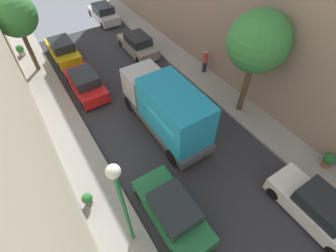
{
  "coord_description": "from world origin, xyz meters",
  "views": [
    {
      "loc": [
        -5.31,
        -7.27,
        11.12
      ],
      "look_at": [
        -0.02,
        0.91,
        0.5
      ],
      "focal_mm": 26.43,
      "sensor_mm": 36.0,
      "label": 1
    }
  ],
  "objects_px": {
    "parked_car_left_1": "(172,211)",
    "potted_plant_3": "(329,160)",
    "parked_car_left_2": "(86,83)",
    "potted_plant_2": "(87,199)",
    "parked_car_right_1": "(138,45)",
    "street_tree_0": "(14,15)",
    "delivery_truck": "(166,108)",
    "parked_car_right_0": "(317,208)",
    "pedestrian": "(205,61)",
    "potted_plant_0": "(20,50)",
    "lamp_post": "(121,199)",
    "street_tree_1": "(258,42)",
    "parked_car_right_2": "(103,13)",
    "parked_car_left_3": "(63,50)"
  },
  "relations": [
    {
      "from": "parked_car_left_3",
      "to": "parked_car_right_2",
      "type": "xyz_separation_m",
      "value": [
        5.4,
        4.61,
        0.0
      ]
    },
    {
      "from": "parked_car_left_2",
      "to": "pedestrian",
      "type": "distance_m",
      "value": 8.63
    },
    {
      "from": "parked_car_left_1",
      "to": "parked_car_right_2",
      "type": "bearing_deg",
      "value": 75.16
    },
    {
      "from": "street_tree_1",
      "to": "delivery_truck",
      "type": "bearing_deg",
      "value": 166.5
    },
    {
      "from": "parked_car_right_1",
      "to": "potted_plant_3",
      "type": "distance_m",
      "value": 15.57
    },
    {
      "from": "parked_car_right_2",
      "to": "pedestrian",
      "type": "distance_m",
      "value": 12.7
    },
    {
      "from": "street_tree_0",
      "to": "street_tree_1",
      "type": "distance_m",
      "value": 15.13
    },
    {
      "from": "parked_car_right_0",
      "to": "lamp_post",
      "type": "bearing_deg",
      "value": 154.51
    },
    {
      "from": "parked_car_left_2",
      "to": "parked_car_right_1",
      "type": "xyz_separation_m",
      "value": [
        5.4,
        2.57,
        0.0
      ]
    },
    {
      "from": "street_tree_1",
      "to": "potted_plant_3",
      "type": "bearing_deg",
      "value": -82.9
    },
    {
      "from": "parked_car_right_0",
      "to": "street_tree_1",
      "type": "relative_size",
      "value": 0.67
    },
    {
      "from": "potted_plant_0",
      "to": "potted_plant_3",
      "type": "height_order",
      "value": "potted_plant_3"
    },
    {
      "from": "parked_car_left_3",
      "to": "pedestrian",
      "type": "xyz_separation_m",
      "value": [
        8.19,
        -7.77,
        0.35
      ]
    },
    {
      "from": "delivery_truck",
      "to": "street_tree_1",
      "type": "distance_m",
      "value": 5.78
    },
    {
      "from": "parked_car_right_2",
      "to": "lamp_post",
      "type": "distance_m",
      "value": 21.7
    },
    {
      "from": "parked_car_left_1",
      "to": "delivery_truck",
      "type": "bearing_deg",
      "value": 60.22
    },
    {
      "from": "parked_car_right_1",
      "to": "delivery_truck",
      "type": "distance_m",
      "value": 9.02
    },
    {
      "from": "parked_car_right_2",
      "to": "potted_plant_2",
      "type": "bearing_deg",
      "value": -115.08
    },
    {
      "from": "parked_car_right_1",
      "to": "street_tree_0",
      "type": "xyz_separation_m",
      "value": [
        -7.64,
        1.86,
        3.54
      ]
    },
    {
      "from": "parked_car_right_2",
      "to": "potted_plant_3",
      "type": "relative_size",
      "value": 4.54
    },
    {
      "from": "potted_plant_0",
      "to": "lamp_post",
      "type": "height_order",
      "value": "lamp_post"
    },
    {
      "from": "pedestrian",
      "to": "potted_plant_3",
      "type": "xyz_separation_m",
      "value": [
        0.02,
        -10.07,
        -0.41
      ]
    },
    {
      "from": "parked_car_left_2",
      "to": "potted_plant_2",
      "type": "height_order",
      "value": "parked_car_left_2"
    },
    {
      "from": "parked_car_right_1",
      "to": "pedestrian",
      "type": "bearing_deg",
      "value": -61.97
    },
    {
      "from": "potted_plant_2",
      "to": "potted_plant_3",
      "type": "relative_size",
      "value": 0.8
    },
    {
      "from": "parked_car_left_3",
      "to": "potted_plant_2",
      "type": "xyz_separation_m",
      "value": [
        -2.9,
        -13.13,
        -0.15
      ]
    },
    {
      "from": "parked_car_right_0",
      "to": "parked_car_right_2",
      "type": "relative_size",
      "value": 1.0
    },
    {
      "from": "parked_car_right_0",
      "to": "parked_car_right_1",
      "type": "xyz_separation_m",
      "value": [
        0.0,
        16.57,
        0.0
      ]
    },
    {
      "from": "parked_car_right_0",
      "to": "pedestrian",
      "type": "relative_size",
      "value": 2.44
    },
    {
      "from": "street_tree_1",
      "to": "lamp_post",
      "type": "relative_size",
      "value": 1.15
    },
    {
      "from": "parked_car_left_1",
      "to": "potted_plant_0",
      "type": "xyz_separation_m",
      "value": [
        -2.86,
        17.88,
        -0.13
      ]
    },
    {
      "from": "parked_car_left_1",
      "to": "delivery_truck",
      "type": "height_order",
      "value": "delivery_truck"
    },
    {
      "from": "parked_car_right_0",
      "to": "delivery_truck",
      "type": "height_order",
      "value": "delivery_truck"
    },
    {
      "from": "lamp_post",
      "to": "delivery_truck",
      "type": "bearing_deg",
      "value": 44.69
    },
    {
      "from": "lamp_post",
      "to": "potted_plant_2",
      "type": "bearing_deg",
      "value": 112.0
    },
    {
      "from": "parked_car_left_1",
      "to": "lamp_post",
      "type": "distance_m",
      "value": 3.55
    },
    {
      "from": "parked_car_left_3",
      "to": "potted_plant_3",
      "type": "relative_size",
      "value": 4.54
    },
    {
      "from": "delivery_truck",
      "to": "street_tree_0",
      "type": "height_order",
      "value": "street_tree_0"
    },
    {
      "from": "potted_plant_3",
      "to": "parked_car_left_1",
      "type": "bearing_deg",
      "value": 165.91
    },
    {
      "from": "parked_car_left_1",
      "to": "potted_plant_3",
      "type": "bearing_deg",
      "value": -14.09
    },
    {
      "from": "pedestrian",
      "to": "street_tree_0",
      "type": "relative_size",
      "value": 0.31
    },
    {
      "from": "street_tree_1",
      "to": "parked_car_left_1",
      "type": "bearing_deg",
      "value": -154.64
    },
    {
      "from": "parked_car_right_1",
      "to": "lamp_post",
      "type": "distance_m",
      "value": 15.28
    },
    {
      "from": "parked_car_right_2",
      "to": "potted_plant_2",
      "type": "xyz_separation_m",
      "value": [
        -8.3,
        -17.74,
        -0.15
      ]
    },
    {
      "from": "street_tree_0",
      "to": "potted_plant_2",
      "type": "bearing_deg",
      "value": -93.02
    },
    {
      "from": "potted_plant_0",
      "to": "potted_plant_2",
      "type": "distance_m",
      "value": 15.23
    },
    {
      "from": "pedestrian",
      "to": "potted_plant_2",
      "type": "bearing_deg",
      "value": -154.23
    },
    {
      "from": "parked_car_right_0",
      "to": "potted_plant_3",
      "type": "distance_m",
      "value": 3.08
    },
    {
      "from": "delivery_truck",
      "to": "pedestrian",
      "type": "height_order",
      "value": "delivery_truck"
    },
    {
      "from": "street_tree_1",
      "to": "parked_car_right_1",
      "type": "bearing_deg",
      "value": 102.32
    }
  ]
}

